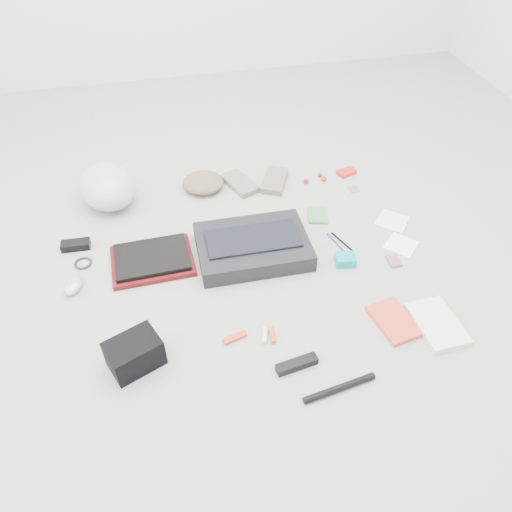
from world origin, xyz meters
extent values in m
plane|color=gray|center=(0.00, 0.00, 0.00)|extent=(4.00, 4.00, 0.00)
cube|color=black|center=(0.00, 0.07, 0.04)|extent=(0.49, 0.35, 0.08)
cube|color=black|center=(0.00, 0.07, 0.09)|extent=(0.41, 0.19, 0.01)
cube|color=#4E0D0E|center=(-0.44, 0.11, 0.01)|extent=(0.36, 0.27, 0.02)
cube|color=black|center=(-0.44, 0.11, 0.03)|extent=(0.32, 0.24, 0.02)
ellipsoid|color=silver|center=(-0.61, 0.59, 0.10)|extent=(0.35, 0.39, 0.20)
ellipsoid|color=brown|center=(-0.14, 0.61, 0.04)|extent=(0.27, 0.27, 0.07)
cube|color=slate|center=(0.05, 0.59, 0.02)|extent=(0.18, 0.24, 0.03)
cube|color=#706459|center=(0.23, 0.57, 0.02)|extent=(0.19, 0.24, 0.03)
cube|color=black|center=(-0.77, 0.28, 0.02)|extent=(0.13, 0.06, 0.03)
torus|color=black|center=(-0.73, 0.17, 0.01)|extent=(0.09, 0.09, 0.01)
ellipsoid|color=#A7A7B0|center=(-0.76, 0.03, 0.02)|extent=(0.10, 0.13, 0.04)
cube|color=black|center=(-0.53, -0.40, 0.06)|extent=(0.22, 0.19, 0.12)
cube|color=#B5331A|center=(-0.17, -0.37, 0.01)|extent=(0.10, 0.05, 0.01)
cylinder|color=silver|center=(-0.05, -0.39, 0.01)|extent=(0.04, 0.07, 0.02)
cylinder|color=#CC4E1B|center=(-0.03, -0.40, 0.01)|extent=(0.03, 0.07, 0.02)
cube|color=black|center=(0.03, -0.54, 0.02)|extent=(0.16, 0.06, 0.03)
cylinder|color=black|center=(0.14, -0.67, 0.01)|extent=(0.27, 0.07, 0.03)
cube|color=#E44B2B|center=(0.45, -0.43, 0.01)|extent=(0.17, 0.22, 0.02)
cube|color=beige|center=(0.60, -0.49, 0.01)|extent=(0.17, 0.24, 0.02)
cube|color=#467B4D|center=(0.36, 0.26, 0.01)|extent=(0.12, 0.14, 0.01)
cylinder|color=#2B2B9A|center=(0.39, 0.05, 0.00)|extent=(0.04, 0.14, 0.01)
cylinder|color=black|center=(0.41, 0.05, 0.00)|extent=(0.06, 0.14, 0.01)
cylinder|color=#120C80|center=(0.42, 0.05, 0.00)|extent=(0.05, 0.12, 0.01)
cube|color=#0A999A|center=(0.38, -0.08, 0.02)|extent=(0.10, 0.08, 0.04)
cube|color=#815A6B|center=(0.59, -0.12, 0.01)|extent=(0.05, 0.08, 0.01)
cube|color=silver|center=(0.70, 0.14, 0.00)|extent=(0.19, 0.19, 0.01)
cube|color=white|center=(0.67, -0.03, 0.00)|extent=(0.18, 0.18, 0.01)
sphere|color=#A8031A|center=(0.39, 0.53, 0.01)|extent=(0.03, 0.03, 0.03)
sphere|color=#B70A16|center=(0.48, 0.58, 0.01)|extent=(0.03, 0.03, 0.02)
sphere|color=#B72303|center=(0.49, 0.53, 0.01)|extent=(0.03, 0.03, 0.03)
cube|color=red|center=(0.63, 0.57, 0.01)|extent=(0.11, 0.09, 0.02)
cube|color=gray|center=(0.61, 0.42, 0.00)|extent=(0.05, 0.06, 0.00)
camera|label=1|loc=(-0.34, -1.51, 1.51)|focal=35.00mm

